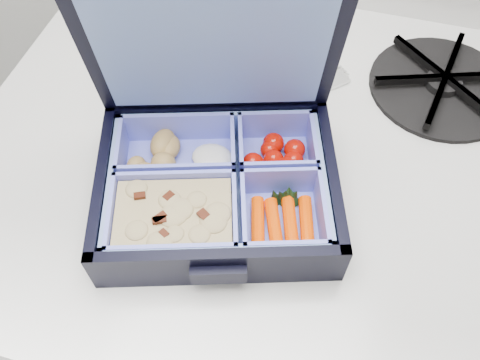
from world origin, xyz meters
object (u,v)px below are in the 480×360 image
(fork, at_px, (275,105))
(burner_grate, at_px, (444,81))
(stove, at_px, (245,284))
(bento_box, at_px, (218,188))

(fork, bearing_deg, burner_grate, 70.12)
(burner_grate, xyz_separation_m, fork, (-0.19, -0.08, -0.01))
(stove, distance_m, fork, 0.47)
(bento_box, relative_size, burner_grate, 1.33)
(bento_box, bearing_deg, fork, 62.82)
(fork, bearing_deg, bento_box, -53.46)
(bento_box, height_order, fork, bento_box)
(stove, bearing_deg, burner_grate, 30.05)
(stove, height_order, fork, fork)
(stove, distance_m, bento_box, 0.51)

